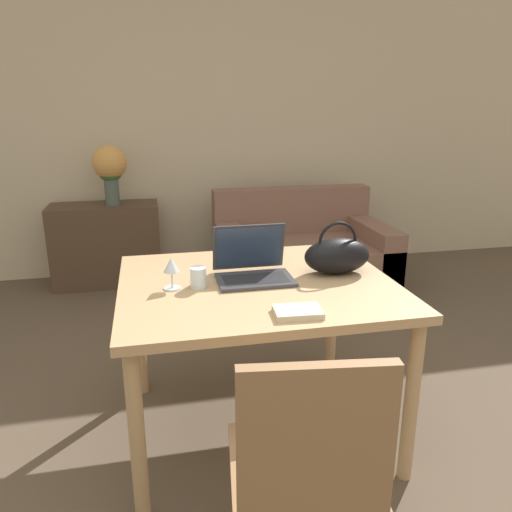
% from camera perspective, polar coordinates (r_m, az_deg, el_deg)
% --- Properties ---
extents(wall_back, '(10.00, 0.06, 2.70)m').
position_cam_1_polar(wall_back, '(4.70, -7.98, 14.57)').
color(wall_back, beige).
rests_on(wall_back, ground_plane).
extents(dining_table, '(1.22, 1.04, 0.78)m').
position_cam_1_polar(dining_table, '(2.28, 0.11, -4.96)').
color(dining_table, tan).
rests_on(dining_table, ground_plane).
extents(chair, '(0.49, 0.49, 0.93)m').
position_cam_1_polar(chair, '(1.60, 5.72, -22.95)').
color(chair, olive).
rests_on(chair, ground_plane).
extents(couch, '(1.42, 0.95, 0.82)m').
position_cam_1_polar(couch, '(4.32, 5.15, -0.01)').
color(couch, '#7F5B4C').
rests_on(couch, ground_plane).
extents(sideboard, '(0.92, 0.40, 0.71)m').
position_cam_1_polar(sideboard, '(4.57, -16.70, 1.27)').
color(sideboard, '#4C3828').
rests_on(sideboard, ground_plane).
extents(laptop, '(0.34, 0.28, 0.23)m').
position_cam_1_polar(laptop, '(2.29, -0.44, -0.92)').
color(laptop, '#38383D').
rests_on(laptop, dining_table).
extents(drinking_glass, '(0.07, 0.07, 0.09)m').
position_cam_1_polar(drinking_glass, '(2.18, -6.62, -2.47)').
color(drinking_glass, silver).
rests_on(drinking_glass, dining_table).
extents(wine_glass, '(0.08, 0.08, 0.14)m').
position_cam_1_polar(wine_glass, '(2.16, -9.65, -1.30)').
color(wine_glass, silver).
rests_on(wine_glass, dining_table).
extents(handbag, '(0.31, 0.18, 0.25)m').
position_cam_1_polar(handbag, '(2.37, 9.24, 0.09)').
color(handbag, black).
rests_on(handbag, dining_table).
extents(flower_vase, '(0.28, 0.28, 0.50)m').
position_cam_1_polar(flower_vase, '(4.39, -16.36, 9.72)').
color(flower_vase, '#47564C').
rests_on(flower_vase, sideboard).
extents(book, '(0.19, 0.14, 0.02)m').
position_cam_1_polar(book, '(1.91, 4.80, -6.39)').
color(book, beige).
rests_on(book, dining_table).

